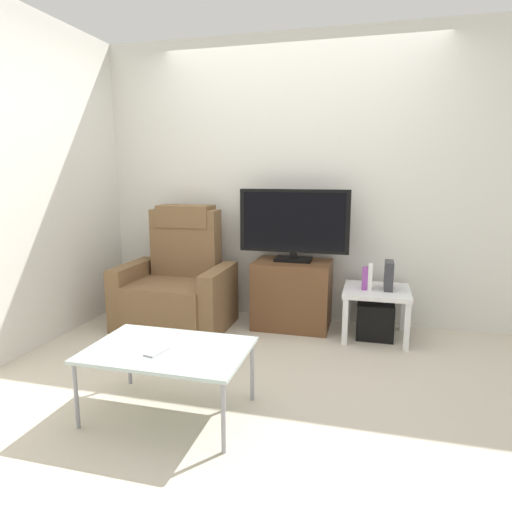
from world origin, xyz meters
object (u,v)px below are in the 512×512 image
object	(u,v)px
side_table	(376,296)
subwoofer_box	(375,320)
recliner_armchair	(178,285)
game_console	(389,275)
cell_phone	(157,351)
tv_stand	(292,294)
coffee_table	(168,352)
television	(294,223)
book_leftmost	(365,278)
book_middle	(370,277)

from	to	relation	value
side_table	subwoofer_box	size ratio (longest dim) A/B	1.78
recliner_armchair	game_console	distance (m)	1.85
recliner_armchair	side_table	size ratio (longest dim) A/B	2.00
cell_phone	side_table	bearing A→B (deg)	67.31
tv_stand	game_console	distance (m)	0.86
side_table	coffee_table	bearing A→B (deg)	-126.25
television	book_leftmost	bearing A→B (deg)	-10.77
subwoofer_box	book_middle	size ratio (longest dim) A/B	1.44
side_table	television	bearing A→B (deg)	172.22
television	recliner_armchair	xyz separation A→B (m)	(-1.02, -0.22, -0.57)
tv_stand	cell_phone	bearing A→B (deg)	-104.74
tv_stand	coffee_table	distance (m)	1.70
coffee_table	book_middle	bearing A→B (deg)	54.81
television	side_table	bearing A→B (deg)	-7.78
side_table	coffee_table	distance (m)	1.94
book_leftmost	coffee_table	world-z (taller)	book_leftmost
television	cell_phone	distance (m)	1.87
side_table	book_middle	world-z (taller)	book_middle
recliner_armchair	cell_phone	size ratio (longest dim) A/B	7.20
book_middle	coffee_table	distance (m)	1.90
television	subwoofer_box	xyz separation A→B (m)	(0.73, -0.10, -0.79)
book_middle	coffee_table	size ratio (longest dim) A/B	0.23
game_console	book_leftmost	bearing A→B (deg)	-171.03
television	game_console	size ratio (longest dim) A/B	4.09
recliner_armchair	book_middle	world-z (taller)	recliner_armchair
book_leftmost	side_table	bearing A→B (deg)	11.31
book_middle	cell_phone	xyz separation A→B (m)	(-1.12, -1.62, -0.12)
book_middle	game_console	xyz separation A→B (m)	(0.15, 0.03, 0.01)
recliner_armchair	coffee_table	distance (m)	1.57
game_console	cell_phone	bearing A→B (deg)	-127.69
tv_stand	coffee_table	xyz separation A→B (m)	(-0.42, -1.65, 0.07)
subwoofer_box	recliner_armchair	bearing A→B (deg)	-176.10
side_table	game_console	bearing A→B (deg)	6.34
side_table	game_console	world-z (taller)	game_console
television	subwoofer_box	bearing A→B (deg)	-7.78
recliner_armchair	cell_phone	xyz separation A→B (m)	(0.57, -1.52, 0.03)
recliner_armchair	coffee_table	size ratio (longest dim) A/B	1.20
tv_stand	book_leftmost	distance (m)	0.67
coffee_table	cell_phone	world-z (taller)	cell_phone
tv_stand	cell_phone	distance (m)	1.78
cell_phone	book_middle	bearing A→B (deg)	68.33
book_leftmost	television	bearing A→B (deg)	169.23
television	game_console	xyz separation A→B (m)	(0.82, -0.09, -0.40)
book_leftmost	book_middle	xyz separation A→B (m)	(0.04, 0.00, 0.02)
subwoofer_box	coffee_table	distance (m)	1.96
coffee_table	tv_stand	bearing A→B (deg)	75.74
television	recliner_armchair	world-z (taller)	television
subwoofer_box	game_console	size ratio (longest dim) A/B	1.27
cell_phone	game_console	bearing A→B (deg)	65.46
subwoofer_box	book_leftmost	size ratio (longest dim) A/B	1.69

